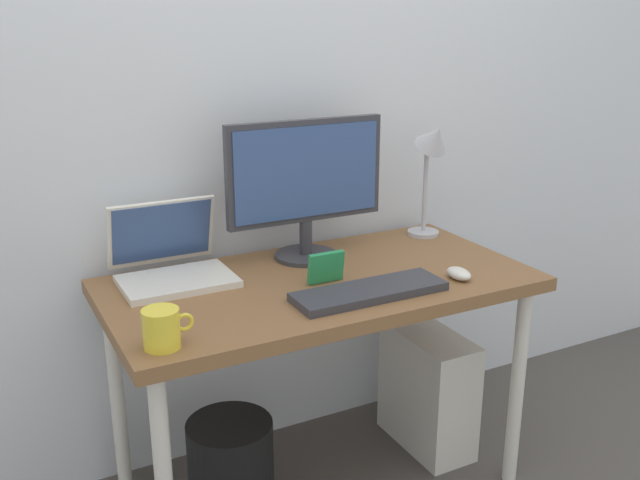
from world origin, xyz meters
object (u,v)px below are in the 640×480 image
desk (320,301)px  mouse (459,274)px  coffee_mug (162,328)px  wastebasket (231,467)px  photo_frame (324,267)px  laptop (171,260)px  computer_tower (428,390)px  keyboard (369,292)px  monitor (306,181)px  desk_lamp (432,155)px

desk → mouse: 0.42m
coffee_mug → wastebasket: size_ratio=0.41×
mouse → photo_frame: photo_frame is taller
mouse → coffee_mug: 0.90m
laptop → computer_tower: laptop is taller
keyboard → coffee_mug: 0.60m
computer_tower → wastebasket: computer_tower is taller
keyboard → photo_frame: bearing=114.7°
laptop → monitor: bearing=-2.7°
coffee_mug → computer_tower: bearing=15.4°
laptop → coffee_mug: laptop is taller
keyboard → computer_tower: bearing=29.8°
desk_lamp → computer_tower: size_ratio=0.99×
keyboard → coffee_mug: bearing=-175.3°
mouse → photo_frame: (-0.37, 0.15, 0.03)m
desk → wastebasket: bearing=175.6°
keyboard → photo_frame: 0.16m
desk_lamp → mouse: size_ratio=4.60×
desk_lamp → photo_frame: bearing=-157.1°
laptop → wastebasket: laptop is taller
laptop → computer_tower: size_ratio=0.76×
desk → wastebasket: (-0.29, 0.02, -0.49)m
desk → photo_frame: size_ratio=11.37×
mouse → wastebasket: mouse is taller
wastebasket → photo_frame: bearing=-11.6°
desk_lamp → coffee_mug: 1.16m
photo_frame → wastebasket: photo_frame is taller
keyboard → computer_tower: size_ratio=1.05×
monitor → desk_lamp: 0.48m
keyboard → coffee_mug: (-0.60, -0.05, 0.04)m
keyboard → mouse: size_ratio=4.89×
computer_tower → keyboard: bearing=-150.2°
keyboard → photo_frame: (-0.07, 0.14, 0.04)m
desk_lamp → mouse: 0.49m
wastebasket → laptop: bearing=116.5°
coffee_mug → mouse: bearing=2.4°
desk_lamp → coffee_mug: bearing=-158.6°
monitor → coffee_mug: size_ratio=4.22×
wastebasket → desk_lamp: bearing=11.4°
monitor → photo_frame: size_ratio=4.72×
keyboard → photo_frame: photo_frame is taller
desk → wastebasket: desk is taller
desk → monitor: bearing=75.5°
photo_frame → desk: bearing=82.4°
monitor → desk_lamp: monitor is taller
desk_lamp → keyboard: desk_lamp is taller
computer_tower → photo_frame: bearing=-170.2°
photo_frame → computer_tower: size_ratio=0.26×
computer_tower → wastebasket: size_ratio=1.40×
keyboard → computer_tower: 0.68m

